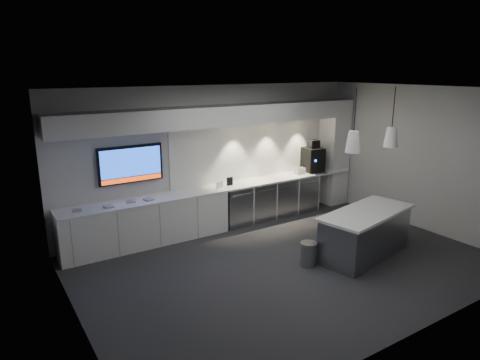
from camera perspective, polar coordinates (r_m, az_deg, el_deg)
floor at (r=7.72m, az=6.32°, el=-10.98°), size 7.00×7.00×0.00m
ceiling at (r=6.97m, az=7.02°, el=11.85°), size 7.00×7.00×0.00m
wall_back at (r=9.22m, az=-3.19°, el=3.21°), size 7.00×0.00×7.00m
wall_front at (r=5.59m, az=23.09°, el=-5.70°), size 7.00×0.00×7.00m
wall_left at (r=5.76m, az=-21.65°, el=-4.97°), size 0.00×7.00×7.00m
wall_right at (r=9.75m, az=22.86°, el=2.70°), size 0.00×7.00×7.00m
back_counter at (r=9.09m, az=-2.13°, el=-0.97°), size 6.80×0.65×0.04m
left_base_cabinets at (r=8.52m, az=-12.33°, el=-5.58°), size 3.30×0.63×0.86m
fridge_unit_a at (r=9.35m, az=-0.78°, el=-3.43°), size 0.60×0.61×0.85m
fridge_unit_b at (r=9.68m, az=2.40°, el=-2.80°), size 0.60×0.61×0.85m
fridge_unit_c at (r=10.04m, az=5.35°, el=-2.21°), size 0.60×0.61×0.85m
fridge_unit_d at (r=10.42m, az=8.09°, el=-1.65°), size 0.60×0.61×0.85m
backsplash at (r=9.83m, az=2.98°, el=4.23°), size 4.60×0.03×1.30m
soffit at (r=8.82m, az=-2.30°, el=8.62°), size 6.90×0.60×0.40m
column at (r=10.94m, az=12.41°, el=3.65°), size 0.55×0.55×2.60m
wall_tv at (r=8.41m, az=-14.36°, el=2.06°), size 1.25×0.07×0.72m
island at (r=8.15m, az=16.37°, el=-6.80°), size 2.14×1.25×0.85m
bin at (r=7.63m, az=9.11°, el=-9.69°), size 0.38×0.38×0.41m
coffee_machine at (r=10.49m, az=9.69°, el=2.84°), size 0.49×0.64×0.76m
sign_black at (r=9.13m, az=-1.38°, el=-0.18°), size 0.14×0.03×0.18m
sign_white at (r=8.93m, az=-2.68°, el=-0.67°), size 0.18×0.06×0.14m
cup_cluster at (r=10.22m, az=7.97°, el=1.21°), size 0.27×0.17×0.14m
tray_a at (r=8.05m, az=-20.91°, el=-3.80°), size 0.19×0.19×0.02m
tray_b at (r=8.08m, az=-17.10°, el=-3.41°), size 0.16×0.16×0.02m
tray_c at (r=8.28m, az=-14.35°, el=-2.78°), size 0.19×0.19×0.02m
tray_d at (r=8.32m, az=-12.06°, el=-2.56°), size 0.19×0.19×0.02m
pendant_left at (r=7.35m, az=14.86°, el=4.97°), size 0.25×0.25×1.06m
pendant_right at (r=8.07m, az=19.51°, el=5.46°), size 0.25×0.25×1.06m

